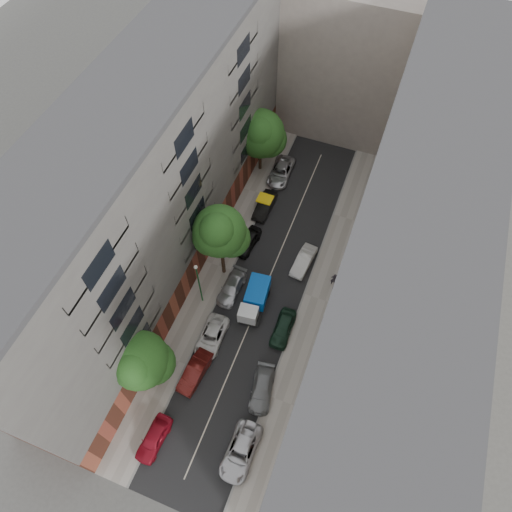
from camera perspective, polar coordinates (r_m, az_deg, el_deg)
The scene contains 24 objects.
ground at distance 47.32m, azimuth 1.42°, elevation -3.31°, with size 120.00×120.00×0.00m, color #4C4C49.
road_surface at distance 47.31m, azimuth 1.42°, elevation -3.31°, with size 8.00×44.00×0.02m, color black.
sidewalk_left at distance 48.40m, azimuth -4.70°, elevation -1.25°, with size 3.00×44.00×0.15m, color gray.
sidewalk_right at distance 46.72m, azimuth 7.80°, elevation -5.32°, with size 3.00×44.00×0.15m, color gray.
building_left at distance 42.42m, azimuth -12.53°, elevation 8.15°, with size 8.00×44.00×20.00m, color #4F4C4A.
building_right at distance 38.46m, azimuth 17.33°, elevation -0.81°, with size 8.00×44.00×20.00m, color beige.
building_endcap at distance 60.17m, azimuth 11.66°, elevation 23.61°, with size 18.00×12.00×18.00m, color gray.
tarp_truck at distance 44.96m, azimuth -0.14°, elevation -5.39°, with size 2.42×5.08×2.26m.
car_left_0 at distance 42.01m, azimuth -12.65°, elevation -21.35°, with size 1.67×4.15×1.41m, color maroon.
car_left_1 at distance 42.95m, azimuth -7.64°, elevation -14.14°, with size 1.54×4.41×1.45m, color #4F120F.
car_left_2 at distance 44.11m, azimuth -5.57°, elevation -9.98°, with size 2.15×4.67×1.30m, color silver.
car_left_3 at distance 46.31m, azimuth -3.05°, elevation -3.94°, with size 1.85×4.55×1.32m, color #B5B5BA.
car_left_4 at distance 49.24m, azimuth -1.03°, elevation 1.85°, with size 1.67×4.15×1.41m, color black.
car_left_5 at distance 52.24m, azimuth 1.12°, elevation 6.35°, with size 1.55×4.44×1.46m, color black.
car_left_6 at distance 55.79m, azimuth 3.14°, elevation 10.49°, with size 2.41×5.23×1.45m, color #BBBBC0.
car_right_0 at distance 40.95m, azimuth -1.91°, elevation -23.22°, with size 2.35×5.10×1.42m, color silver.
car_right_1 at distance 42.18m, azimuth 0.76°, elevation -16.31°, with size 1.84×4.53×1.31m, color slate.
car_right_2 at distance 44.25m, azimuth 3.40°, elevation -8.99°, with size 1.71×4.26×1.45m, color black.
car_right_3 at distance 48.11m, azimuth 5.98°, elevation -0.61°, with size 1.48×4.24×1.40m, color silver.
tree_near at distance 39.72m, azimuth -14.22°, elevation -12.77°, with size 5.24×4.96×7.25m.
tree_mid at distance 42.08m, azimuth -4.51°, elevation 2.81°, with size 5.28×5.01×10.04m.
tree_far at distance 53.12m, azimuth 0.61°, elevation 14.82°, with size 5.75×5.54×8.26m.
lamp_post at distance 42.97m, azimuth -7.20°, elevation -3.03°, with size 0.36×0.36×6.50m.
pedestrian at distance 46.90m, azimuth 9.73°, elevation -2.90°, with size 0.68×0.44×1.86m, color black.
Camera 1 is at (7.28, -22.41, 41.03)m, focal length 32.00 mm.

